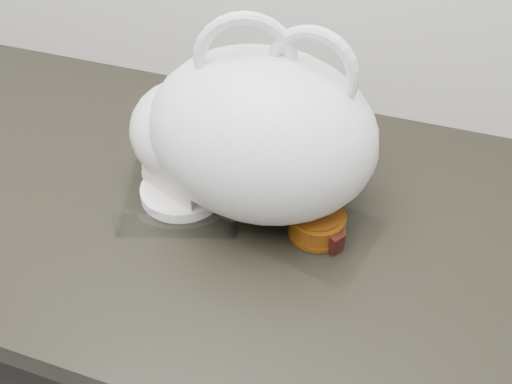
% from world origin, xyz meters
% --- Properties ---
extents(counter, '(2.04, 0.64, 0.90)m').
position_xyz_m(counter, '(0.00, 1.69, 0.45)').
color(counter, black).
rests_on(counter, ground).
extents(cake_tray, '(0.21, 0.21, 0.13)m').
position_xyz_m(cake_tray, '(0.02, 1.68, 0.94)').
color(cake_tray, white).
rests_on(cake_tray, counter).
extents(mooncake_wrap, '(0.19, 0.18, 0.04)m').
position_xyz_m(mooncake_wrap, '(0.23, 1.67, 0.91)').
color(mooncake_wrap, white).
rests_on(mooncake_wrap, counter).
extents(plastic_bag, '(0.39, 0.29, 0.30)m').
position_xyz_m(plastic_bag, '(0.11, 1.71, 1.02)').
color(plastic_bag, white).
rests_on(plastic_bag, counter).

